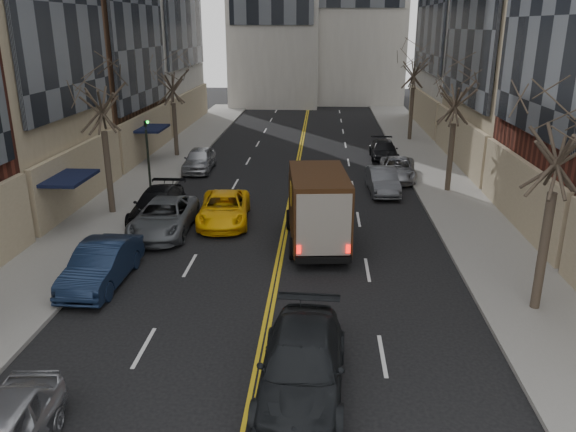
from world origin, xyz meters
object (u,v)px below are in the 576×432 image
(ups_truck, at_px, (317,208))
(taxi, at_px, (224,209))
(pedestrian, at_px, (319,230))
(observer_sedan, at_px, (302,365))

(ups_truck, height_order, taxi, ups_truck)
(pedestrian, bearing_deg, observer_sedan, 168.40)
(ups_truck, xyz_separation_m, taxi, (-4.48, 2.57, -0.97))
(observer_sedan, bearing_deg, taxi, 110.37)
(ups_truck, distance_m, pedestrian, 1.01)
(observer_sedan, bearing_deg, pedestrian, 90.20)
(observer_sedan, height_order, taxi, observer_sedan)
(ups_truck, height_order, pedestrian, ups_truck)
(ups_truck, distance_m, observer_sedan, 10.43)
(ups_truck, bearing_deg, taxi, 144.60)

